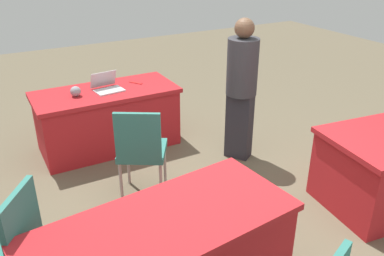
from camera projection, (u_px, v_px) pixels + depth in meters
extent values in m
plane|color=brown|center=(214.00, 218.00, 3.77)|extent=(14.40, 14.40, 0.00)
cube|color=#AD1E23|center=(105.00, 92.00, 4.77)|extent=(1.67, 0.77, 0.05)
cube|color=#AD1E23|center=(108.00, 121.00, 4.92)|extent=(1.60, 0.74, 0.68)
cube|color=#AD1E23|center=(162.00, 224.00, 2.58)|extent=(1.85, 0.95, 0.05)
cylinder|color=#9E9993|center=(128.00, 164.00, 4.19)|extent=(0.03, 0.03, 0.47)
cylinder|color=#9E9993|center=(165.00, 165.00, 4.18)|extent=(0.03, 0.03, 0.47)
cylinder|color=#9E9993|center=(121.00, 184.00, 3.85)|extent=(0.03, 0.03, 0.47)
cylinder|color=#9E9993|center=(161.00, 185.00, 3.84)|extent=(0.03, 0.03, 0.47)
cube|color=#2D7066|center=(143.00, 151.00, 3.90)|extent=(0.60, 0.60, 0.06)
cube|color=#2D7066|center=(138.00, 136.00, 3.61)|extent=(0.38, 0.25, 0.45)
cube|color=#2D7066|center=(21.00, 223.00, 2.55)|extent=(0.26, 0.37, 0.45)
cube|color=#26262D|center=(239.00, 126.00, 4.67)|extent=(0.30, 0.33, 0.78)
cylinder|color=#333338|center=(242.00, 67.00, 4.37)|extent=(0.47, 0.47, 0.62)
sphere|color=brown|center=(245.00, 28.00, 4.20)|extent=(0.21, 0.21, 0.21)
cube|color=silver|center=(109.00, 91.00, 4.72)|extent=(0.34, 0.26, 0.02)
cube|color=#B7B7BC|center=(103.00, 79.00, 4.79)|extent=(0.32, 0.11, 0.19)
sphere|color=gray|center=(76.00, 91.00, 4.55)|extent=(0.12, 0.12, 0.12)
cube|color=red|center=(136.00, 83.00, 4.99)|extent=(0.13, 0.17, 0.01)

